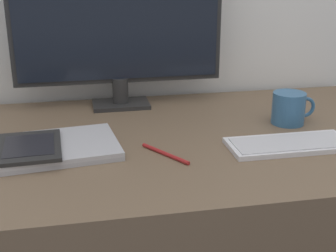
{
  "coord_description": "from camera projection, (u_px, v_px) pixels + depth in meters",
  "views": [
    {
      "loc": [
        -0.2,
        -0.93,
        1.14
      ],
      "look_at": [
        -0.0,
        0.07,
        0.77
      ],
      "focal_mm": 50.0,
      "sensor_mm": 36.0,
      "label": 1
    }
  ],
  "objects": [
    {
      "name": "monitor",
      "position": [
        118.0,
        19.0,
        1.34
      ],
      "size": [
        0.62,
        0.11,
        0.48
      ],
      "color": "#262626",
      "rests_on": "desk"
    },
    {
      "name": "coffee_mug",
      "position": [
        289.0,
        108.0,
        1.27
      ],
      "size": [
        0.12,
        0.09,
        0.09
      ],
      "color": "#336089",
      "rests_on": "desk"
    },
    {
      "name": "pen",
      "position": [
        165.0,
        154.0,
        1.07
      ],
      "size": [
        0.09,
        0.13,
        0.01
      ],
      "color": "maroon",
      "rests_on": "desk"
    },
    {
      "name": "ereader",
      "position": [
        29.0,
        147.0,
        1.06
      ],
      "size": [
        0.15,
        0.19,
        0.01
      ],
      "color": "black",
      "rests_on": "laptop"
    },
    {
      "name": "laptop",
      "position": [
        42.0,
        149.0,
        1.08
      ],
      "size": [
        0.37,
        0.25,
        0.02
      ],
      "color": "#A3A3A8",
      "rests_on": "desk"
    },
    {
      "name": "keyboard",
      "position": [
        290.0,
        144.0,
        1.12
      ],
      "size": [
        0.3,
        0.12,
        0.01
      ],
      "color": "silver",
      "rests_on": "desk"
    }
  ]
}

